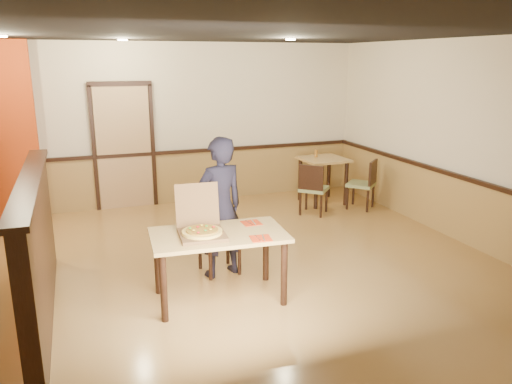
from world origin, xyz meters
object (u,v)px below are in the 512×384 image
at_px(diner_chair, 217,231).
at_px(diner, 220,208).
at_px(side_table, 323,168).
at_px(pizza_box, 201,229).
at_px(main_table, 219,243).
at_px(side_chair_right, 365,182).
at_px(condiment, 316,153).
at_px(side_chair_left, 313,187).

bearing_deg(diner_chair, diner, -95.04).
relative_size(side_table, pizza_box, 1.40).
relative_size(main_table, side_chair_right, 1.69).
bearing_deg(diner, side_table, -152.01).
bearing_deg(condiment, pizza_box, -132.82).
distance_m(diner_chair, diner, 0.37).
height_order(diner, pizza_box, diner).
distance_m(side_chair_left, pizza_box, 3.44).
height_order(side_table, condiment, condiment).
relative_size(side_chair_left, diner, 0.52).
relative_size(main_table, side_table, 1.79).
xyz_separation_m(diner_chair, side_chair_left, (2.09, 1.63, -0.02)).
height_order(diner, condiment, diner).
bearing_deg(diner, condiment, -149.49).
bearing_deg(side_chair_right, side_chair_left, -42.55).
height_order(diner_chair, side_table, diner_chair).
xyz_separation_m(side_chair_left, side_table, (0.49, 0.60, 0.16)).
relative_size(side_chair_right, condiment, 6.44).
xyz_separation_m(main_table, condiment, (2.70, 3.12, 0.24)).
bearing_deg(pizza_box, main_table, -0.01).
xyz_separation_m(main_table, diner, (0.19, 0.61, 0.19)).
height_order(side_chair_left, diner, diner).
bearing_deg(side_chair_right, pizza_box, -8.09).
xyz_separation_m(side_chair_left, pizza_box, (-2.46, -2.37, 0.34)).
distance_m(pizza_box, condiment, 4.24).
xyz_separation_m(diner_chair, condiment, (2.51, 2.36, 0.39)).
distance_m(side_table, pizza_box, 4.19).
height_order(pizza_box, condiment, pizza_box).
bearing_deg(side_chair_right, side_table, -93.01).
bearing_deg(main_table, side_chair_right, 39.98).
height_order(main_table, side_chair_left, side_chair_left).
relative_size(pizza_box, condiment, 4.34).
bearing_deg(diner, pizza_box, 43.61).
distance_m(side_chair_right, side_table, 0.79).
height_order(side_chair_right, pizza_box, pizza_box).
relative_size(diner_chair, condiment, 6.77).
relative_size(side_chair_right, side_table, 1.06).
bearing_deg(side_table, diner_chair, -139.32).
height_order(main_table, side_table, side_table).
bearing_deg(pizza_box, diner_chair, 67.60).
bearing_deg(condiment, side_chair_right, -52.17).
height_order(side_chair_left, side_chair_right, side_chair_left).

